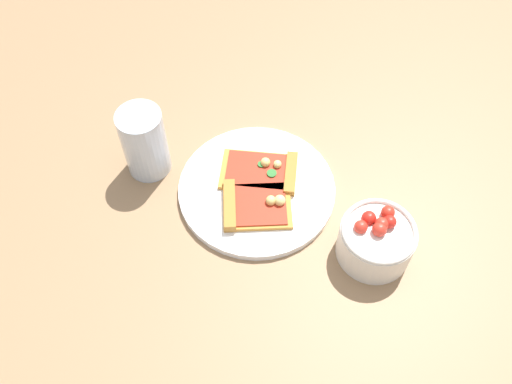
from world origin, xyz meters
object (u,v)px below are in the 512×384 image
object	(u,v)px
plate	(257,189)
pizza_slice_near	(265,171)
salad_bowl	(376,240)
pizza_slice_far	(253,205)
soda_glass	(145,144)

from	to	relation	value
plate	pizza_slice_near	bearing A→B (deg)	144.30
pizza_slice_near	salad_bowl	size ratio (longest dim) A/B	1.26
pizza_slice_near	pizza_slice_far	distance (m)	0.08
plate	pizza_slice_far	size ratio (longest dim) A/B	2.16
plate	pizza_slice_near	distance (m)	0.04
plate	pizza_slice_near	xyz separation A→B (m)	(-0.03, 0.02, 0.01)
soda_glass	pizza_slice_near	bearing A→B (deg)	72.13
plate	soda_glass	world-z (taller)	soda_glass
plate	soda_glass	distance (m)	0.21
salad_bowl	soda_glass	xyz separation A→B (m)	(-0.25, -0.35, 0.02)
plate	salad_bowl	world-z (taller)	salad_bowl
soda_glass	salad_bowl	bearing A→B (deg)	54.96
plate	salad_bowl	bearing A→B (deg)	47.52
pizza_slice_far	salad_bowl	bearing A→B (deg)	58.06
pizza_slice_near	pizza_slice_far	bearing A→B (deg)	-26.15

